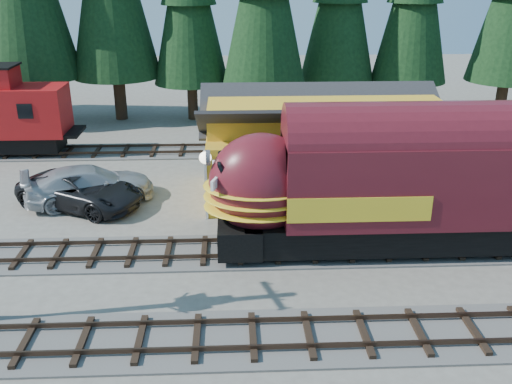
{
  "coord_description": "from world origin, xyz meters",
  "views": [
    {
      "loc": [
        -4.78,
        -17.24,
        11.21
      ],
      "look_at": [
        -3.83,
        4.0,
        2.73
      ],
      "focal_mm": 40.0,
      "sensor_mm": 36.0,
      "label": 1
    }
  ],
  "objects_px": {
    "depot": "(325,139)",
    "locomotive": "(414,188)",
    "pickup_truck_b": "(89,185)",
    "pickup_truck_a": "(80,190)"
  },
  "relations": [
    {
      "from": "depot",
      "to": "locomotive",
      "type": "relative_size",
      "value": 0.72
    },
    {
      "from": "depot",
      "to": "locomotive",
      "type": "height_order",
      "value": "depot"
    },
    {
      "from": "depot",
      "to": "pickup_truck_b",
      "type": "distance_m",
      "value": 12.17
    },
    {
      "from": "pickup_truck_a",
      "to": "pickup_truck_b",
      "type": "height_order",
      "value": "pickup_truck_b"
    },
    {
      "from": "depot",
      "to": "pickup_truck_a",
      "type": "bearing_deg",
      "value": -174.14
    },
    {
      "from": "depot",
      "to": "pickup_truck_a",
      "type": "xyz_separation_m",
      "value": [
        -12.27,
        -1.26,
        -2.09
      ]
    },
    {
      "from": "pickup_truck_b",
      "to": "pickup_truck_a",
      "type": "bearing_deg",
      "value": 137.29
    },
    {
      "from": "locomotive",
      "to": "pickup_truck_a",
      "type": "relative_size",
      "value": 2.81
    },
    {
      "from": "depot",
      "to": "pickup_truck_b",
      "type": "height_order",
      "value": "depot"
    },
    {
      "from": "pickup_truck_a",
      "to": "pickup_truck_b",
      "type": "bearing_deg",
      "value": 1.71
    }
  ]
}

